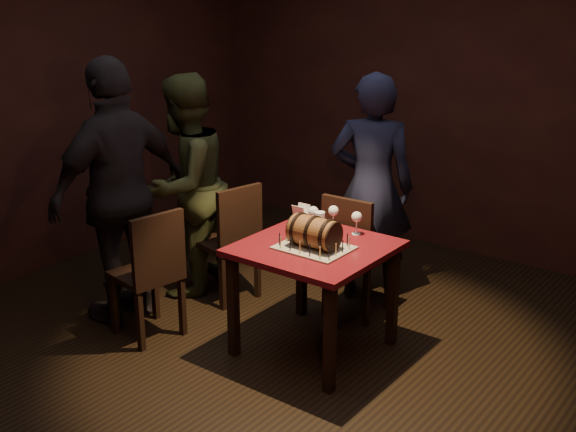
# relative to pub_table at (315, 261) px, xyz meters

# --- Properties ---
(room_shell) EXTENTS (5.04, 5.04, 2.80)m
(room_shell) POSITION_rel_pub_table_xyz_m (-0.18, -0.16, 0.76)
(room_shell) COLOR black
(room_shell) RESTS_ON ground
(pub_table) EXTENTS (0.90, 0.90, 0.75)m
(pub_table) POSITION_rel_pub_table_xyz_m (0.00, 0.00, 0.00)
(pub_table) COLOR #520D15
(pub_table) RESTS_ON ground
(cake_board) EXTENTS (0.45, 0.35, 0.01)m
(cake_board) POSITION_rel_pub_table_xyz_m (0.03, -0.05, 0.12)
(cake_board) COLOR gray
(cake_board) RESTS_ON pub_table
(barrel_cake) EXTENTS (0.36, 0.21, 0.21)m
(barrel_cake) POSITION_rel_pub_table_xyz_m (0.03, -0.05, 0.22)
(barrel_cake) COLOR brown
(barrel_cake) RESTS_ON cake_board
(birthday_candles) EXTENTS (0.40, 0.30, 0.09)m
(birthday_candles) POSITION_rel_pub_table_xyz_m (0.03, -0.05, 0.16)
(birthday_candles) COLOR #FCF597
(birthday_candles) RESTS_ON cake_board
(wine_glass_left) EXTENTS (0.07, 0.07, 0.16)m
(wine_glass_left) POSITION_rel_pub_table_xyz_m (-0.20, 0.26, 0.23)
(wine_glass_left) COLOR silver
(wine_glass_left) RESTS_ON pub_table
(wine_glass_mid) EXTENTS (0.07, 0.07, 0.16)m
(wine_glass_mid) POSITION_rel_pub_table_xyz_m (-0.09, 0.35, 0.23)
(wine_glass_mid) COLOR silver
(wine_glass_mid) RESTS_ON pub_table
(wine_glass_right) EXTENTS (0.07, 0.07, 0.16)m
(wine_glass_right) POSITION_rel_pub_table_xyz_m (0.10, 0.34, 0.23)
(wine_glass_right) COLOR silver
(wine_glass_right) RESTS_ON pub_table
(pint_of_ale) EXTENTS (0.07, 0.07, 0.15)m
(pint_of_ale) POSITION_rel_pub_table_xyz_m (-0.11, 0.21, 0.18)
(pint_of_ale) COLOR silver
(pint_of_ale) RESTS_ON pub_table
(menu_card) EXTENTS (0.10, 0.05, 0.13)m
(menu_card) POSITION_rel_pub_table_xyz_m (-0.33, 0.30, 0.17)
(menu_card) COLOR white
(menu_card) RESTS_ON pub_table
(chair_back) EXTENTS (0.42, 0.42, 0.93)m
(chair_back) POSITION_rel_pub_table_xyz_m (-0.08, 0.59, -0.12)
(chair_back) COLOR black
(chair_back) RESTS_ON ground
(chair_left_rear) EXTENTS (0.47, 0.47, 0.93)m
(chair_left_rear) POSITION_rel_pub_table_xyz_m (-0.95, 0.27, -0.12)
(chair_left_rear) COLOR black
(chair_left_rear) RESTS_ON ground
(chair_left_front) EXTENTS (0.46, 0.46, 0.93)m
(chair_left_front) POSITION_rel_pub_table_xyz_m (-0.97, -0.53, -0.12)
(chair_left_front) COLOR black
(chair_left_front) RESTS_ON ground
(person_back) EXTENTS (0.75, 0.65, 1.75)m
(person_back) POSITION_rel_pub_table_xyz_m (-0.18, 1.01, 0.23)
(person_back) COLOR black
(person_back) RESTS_ON ground
(person_left_rear) EXTENTS (0.76, 0.92, 1.72)m
(person_left_rear) POSITION_rel_pub_table_xyz_m (-1.37, 0.21, 0.22)
(person_left_rear) COLOR #373B1D
(person_left_rear) RESTS_ON ground
(person_left_front) EXTENTS (0.53, 1.14, 1.91)m
(person_left_front) POSITION_rel_pub_table_xyz_m (-1.39, -0.42, 0.31)
(person_left_front) COLOR black
(person_left_front) RESTS_ON ground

